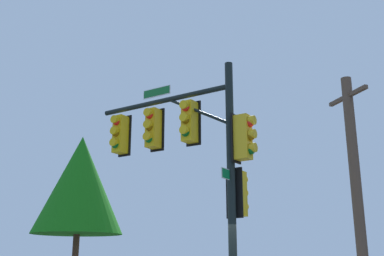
% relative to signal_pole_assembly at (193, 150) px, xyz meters
% --- Properties ---
extents(signal_pole_assembly, '(4.70, 2.13, 6.60)m').
position_rel_signal_pole_assembly_xyz_m(signal_pole_assembly, '(0.00, 0.00, 0.00)').
color(signal_pole_assembly, black).
rests_on(signal_pole_assembly, ground_plane).
extents(utility_pole, '(1.73, 0.75, 7.25)m').
position_rel_signal_pole_assembly_xyz_m(utility_pole, '(-1.51, -5.01, -0.72)').
color(utility_pole, brown).
rests_on(utility_pole, ground_plane).
extents(tree_near, '(3.72, 3.72, 6.89)m').
position_rel_signal_pole_assembly_xyz_m(tree_near, '(9.11, -1.33, 0.37)').
color(tree_near, '#523325').
rests_on(tree_near, ground_plane).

